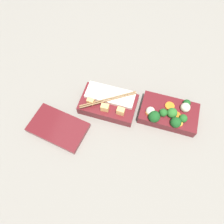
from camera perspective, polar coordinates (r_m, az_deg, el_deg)
name	(u,v)px	position (r m, az deg, el deg)	size (l,w,h in m)	color
ground_plane	(138,111)	(0.82, 6.86, 0.27)	(3.00, 3.00, 0.00)	gray
bento_tray_vegetable	(169,114)	(0.81, 14.60, -0.39)	(0.20, 0.13, 0.07)	maroon
bento_tray_rice	(109,103)	(0.80, -0.91, 2.38)	(0.20, 0.13, 0.07)	maroon
bento_lid	(58,127)	(0.80, -13.89, -3.95)	(0.20, 0.12, 0.02)	maroon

